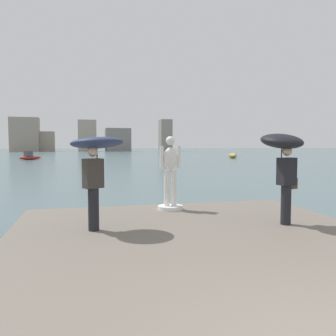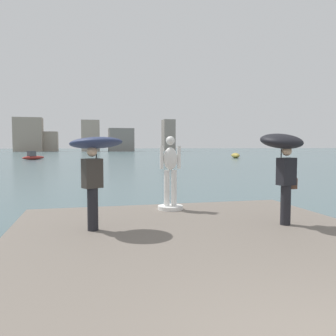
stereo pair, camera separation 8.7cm
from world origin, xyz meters
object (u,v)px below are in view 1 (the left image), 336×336
object	(u,v)px
boat_mid	(233,155)
boat_leftward	(30,157)
statue_white_figure	(170,178)
onlooker_right	(283,154)
onlooker_left	(96,155)

from	to	relation	value
boat_mid	boat_leftward	size ratio (longest dim) A/B	1.12
statue_white_figure	onlooker_right	xyz separation A→B (m)	(1.96, -2.33, 0.70)
onlooker_right	boat_leftward	size ratio (longest dim) A/B	0.61
statue_white_figure	onlooker_left	world-z (taller)	statue_white_figure
boat_mid	onlooker_right	bearing A→B (deg)	-113.23
onlooker_right	statue_white_figure	bearing A→B (deg)	130.00
statue_white_figure	boat_mid	bearing A→B (deg)	63.66
onlooker_left	onlooker_right	bearing A→B (deg)	-7.35
onlooker_left	onlooker_right	world-z (taller)	onlooker_right
boat_mid	boat_leftward	world-z (taller)	boat_leftward
onlooker_right	boat_mid	bearing A→B (deg)	66.77
boat_leftward	onlooker_right	bearing A→B (deg)	-75.96
onlooker_left	onlooker_right	size ratio (longest dim) A/B	0.95
boat_mid	boat_leftward	bearing A→B (deg)	178.44
statue_white_figure	onlooker_right	bearing A→B (deg)	-50.00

